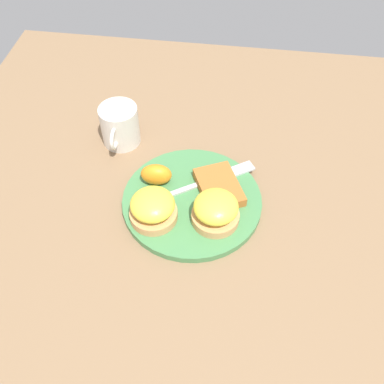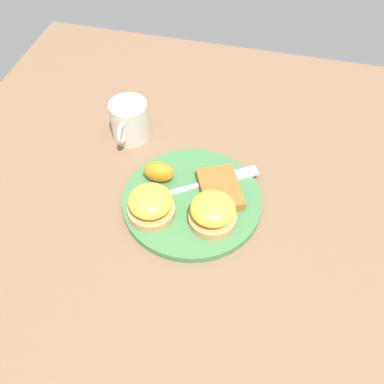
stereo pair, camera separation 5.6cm
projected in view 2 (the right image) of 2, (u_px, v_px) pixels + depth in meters
ground_plane at (192, 203)px, 0.86m from camera, size 1.10×1.10×0.00m
plate at (192, 201)px, 0.86m from camera, size 0.27×0.27×0.01m
sandwich_benedict_left at (151, 204)px, 0.81m from camera, size 0.09×0.09×0.06m
sandwich_benedict_right at (213, 212)px, 0.79m from camera, size 0.09×0.09×0.06m
hashbrown_patty at (220, 189)px, 0.85m from camera, size 0.13×0.11×0.02m
orange_wedge at (159, 172)px, 0.87m from camera, size 0.04×0.06×0.04m
fork at (211, 182)px, 0.87m from camera, size 0.14×0.20×0.00m
cup at (130, 121)px, 0.95m from camera, size 0.11×0.08×0.09m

